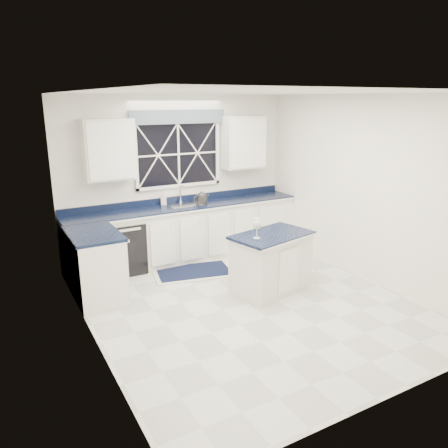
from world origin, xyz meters
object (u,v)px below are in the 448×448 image
dishwasher (123,246)px  kettle (202,198)px  soap_bottle (163,199)px  island (271,262)px  wine_glass (257,225)px  faucet (181,194)px

dishwasher → kettle: size_ratio=2.70×
kettle → soap_bottle: (-0.59, 0.24, 0.00)m
island → wine_glass: wine_glass is taller
faucet → island: size_ratio=0.24×
faucet → island: bearing=-75.1°
island → kettle: bearing=84.9°
dishwasher → wine_glass: 2.31m
faucet → wine_glass: (0.22, -1.99, -0.07)m
kettle → wine_glass: kettle is taller
wine_glass → soap_bottle: 2.08m
dishwasher → faucet: 1.31m
dishwasher → faucet: faucet is taller
island → wine_glass: (-0.29, -0.06, 0.61)m
faucet → kettle: bearing=-37.7°
faucet → soap_bottle: bearing=175.8°
wine_glass → kettle: bearing=88.1°
faucet → wine_glass: bearing=-83.7°
faucet → kettle: 0.36m
kettle → soap_bottle: 0.63m
faucet → kettle: size_ratio=0.99×
faucet → kettle: (0.28, -0.21, -0.06)m
kettle → wine_glass: size_ratio=1.10×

